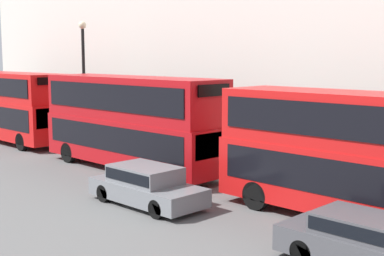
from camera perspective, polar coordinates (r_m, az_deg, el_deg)
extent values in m
cube|color=red|center=(17.62, 18.77, -5.58)|extent=(2.55, 10.59, 2.05)
cube|color=red|center=(17.30, 19.05, 0.58)|extent=(2.50, 10.38, 1.76)
cube|color=black|center=(17.57, 18.81, -4.80)|extent=(2.59, 9.75, 1.15)
cube|color=black|center=(17.29, 19.06, 0.87)|extent=(2.59, 9.75, 1.06)
cylinder|color=black|center=(18.78, 6.85, -7.15)|extent=(0.30, 1.00, 1.00)
cylinder|color=black|center=(20.55, 10.71, -5.93)|extent=(0.30, 1.00, 1.00)
cube|color=#A80F14|center=(25.04, -6.47, -1.36)|extent=(2.55, 10.41, 2.04)
cube|color=#A80F14|center=(24.80, -6.54, 3.21)|extent=(2.50, 10.20, 1.95)
cube|color=black|center=(25.00, -6.48, -0.80)|extent=(2.59, 9.57, 1.15)
cube|color=black|center=(24.79, -6.55, 3.43)|extent=(2.59, 9.57, 1.17)
cube|color=black|center=(21.24, 2.33, -1.83)|extent=(2.17, 0.06, 1.02)
cube|color=black|center=(20.99, 2.37, 4.04)|extent=(1.78, 0.06, 0.47)
cylinder|color=black|center=(21.79, -2.75, -5.02)|extent=(0.30, 1.00, 1.00)
cylinder|color=black|center=(23.34, 1.32, -4.15)|extent=(0.30, 1.00, 1.00)
cylinder|color=black|center=(27.43, -13.03, -2.56)|extent=(0.30, 1.00, 1.00)
cylinder|color=black|center=(28.68, -9.23, -2.02)|extent=(0.30, 1.00, 1.00)
cube|color=red|center=(35.40, -19.15, 1.06)|extent=(2.55, 11.15, 2.22)
cube|color=red|center=(35.24, -19.29, 4.23)|extent=(2.50, 10.93, 1.71)
cube|color=black|center=(35.37, -19.17, 1.49)|extent=(2.59, 10.26, 1.24)
cube|color=black|center=(35.24, -19.30, 4.37)|extent=(2.59, 10.26, 1.02)
cube|color=black|center=(30.50, -14.55, 1.08)|extent=(2.17, 0.06, 1.11)
cube|color=black|center=(30.35, -14.68, 4.89)|extent=(1.78, 0.06, 0.41)
cylinder|color=black|center=(31.51, -17.69, -1.41)|extent=(0.30, 1.00, 1.00)
cylinder|color=black|center=(32.60, -14.19, -0.99)|extent=(0.30, 1.00, 1.00)
cube|color=#47474C|center=(14.21, 18.71, -12.33)|extent=(1.77, 4.75, 0.69)
cube|color=#47474C|center=(14.07, 18.37, -9.93)|extent=(1.56, 2.61, 0.51)
cube|color=black|center=(14.06, 18.38, -9.83)|extent=(1.59, 2.48, 0.33)
cylinder|color=black|center=(14.33, 11.67, -12.78)|extent=(0.22, 0.64, 0.64)
cylinder|color=black|center=(15.59, 14.83, -11.18)|extent=(0.22, 0.64, 0.64)
cube|color=slate|center=(19.26, -4.79, -6.75)|extent=(1.89, 4.52, 0.63)
cube|color=slate|center=(19.20, -5.03, -4.91)|extent=(1.67, 2.49, 0.60)
cube|color=black|center=(19.20, -5.04, -4.83)|extent=(1.70, 2.36, 0.38)
cylinder|color=black|center=(17.73, -3.78, -8.62)|extent=(0.22, 0.64, 0.64)
cylinder|color=black|center=(18.84, 0.06, -7.62)|extent=(0.22, 0.64, 0.64)
cylinder|color=black|center=(19.91, -9.37, -6.88)|extent=(0.22, 0.64, 0.64)
cylinder|color=black|center=(20.90, -5.64, -6.11)|extent=(0.22, 0.64, 0.64)
cylinder|color=black|center=(31.59, -11.43, 4.13)|extent=(0.18, 0.18, 6.81)
sphere|color=beige|center=(31.58, -11.61, 10.71)|extent=(0.44, 0.44, 0.44)
cylinder|color=maroon|center=(30.47, -9.43, -0.99)|extent=(0.36, 0.36, 1.48)
sphere|color=tan|center=(30.36, -9.46, 0.59)|extent=(0.22, 0.22, 0.22)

